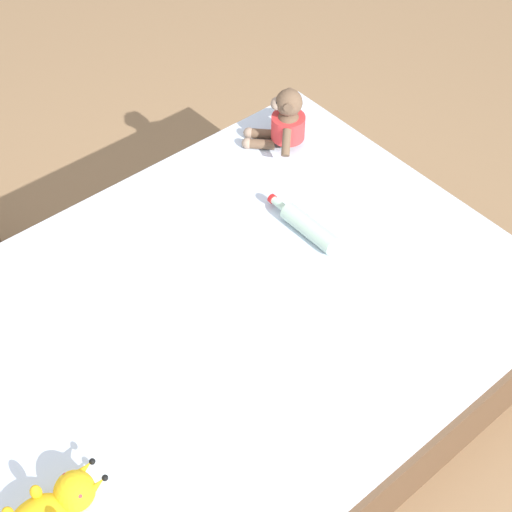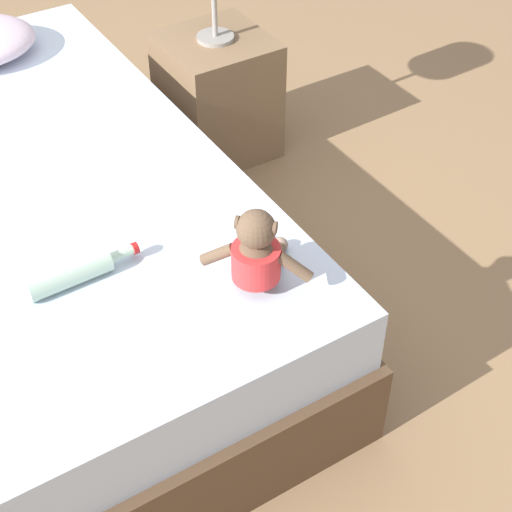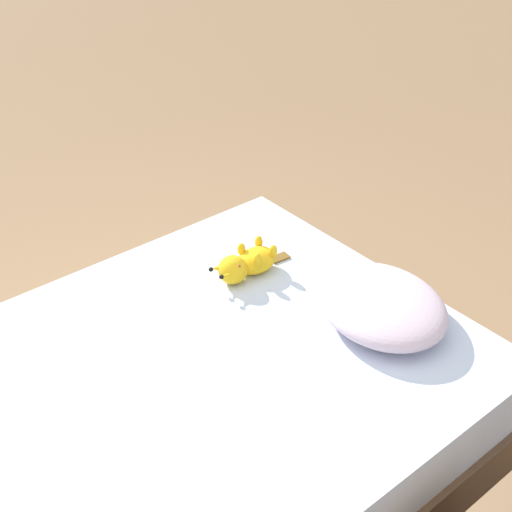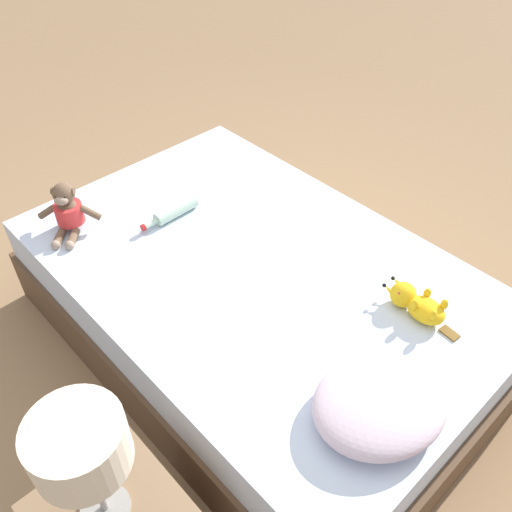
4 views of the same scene
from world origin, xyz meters
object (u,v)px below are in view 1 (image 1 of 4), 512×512
at_px(bed, 199,368).
at_px(glass_bottle, 308,226).
at_px(plush_yellow_creature, 53,507).
at_px(plush_monkey, 285,123).

height_order(bed, glass_bottle, glass_bottle).
bearing_deg(bed, plush_yellow_creature, 113.43).
relative_size(plush_monkey, glass_bottle, 0.86).
relative_size(plush_yellow_creature, glass_bottle, 1.10).
bearing_deg(plush_yellow_creature, glass_bottle, -74.19).
height_order(plush_monkey, plush_yellow_creature, plush_monkey).
distance_m(bed, plush_monkey, 0.93).
bearing_deg(glass_bottle, bed, 95.73).
bearing_deg(plush_monkey, glass_bottle, 147.96).
xyz_separation_m(bed, plush_monkey, (0.44, -0.74, 0.34)).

